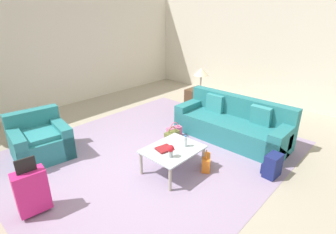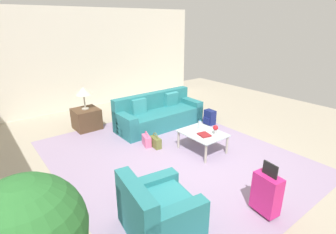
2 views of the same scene
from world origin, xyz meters
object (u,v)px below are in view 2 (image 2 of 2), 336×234
suitcase_magenta (267,193)px  handbag_orange (200,135)px  table_lamp (83,91)px  backpack_navy (210,118)px  handbag_pink (147,140)px  couch (158,115)px  coffee_table_book (204,135)px  side_table (87,119)px  handbag_olive (155,142)px  coffee_table (203,135)px  flower_vase (215,129)px  armchair (156,213)px  water_bottle (200,125)px

suitcase_magenta → handbag_orange: bearing=-23.7°
table_lamp → backpack_navy: bearing=-122.8°
backpack_navy → handbag_pink: bearing=90.9°
couch → backpack_navy: size_ratio=5.92×
coffee_table_book → side_table: side_table is taller
handbag_olive → coffee_table: bearing=-137.3°
coffee_table_book → handbag_olive: coffee_table_book is taller
coffee_table_book → flower_vase: 0.27m
coffee_table_book → flower_vase: size_ratio=1.23×
armchair → table_lamp: table_lamp is taller
coffee_table_book → handbag_orange: bearing=-27.7°
side_table → suitcase_magenta: suitcase_magenta is taller
water_bottle → handbag_orange: size_ratio=0.57×
table_lamp → water_bottle: bearing=-148.4°
water_bottle → backpack_navy: water_bottle is taller
table_lamp → coffee_table: bearing=-151.8°
armchair → coffee_table: 2.52m
water_bottle → flower_vase: flower_vase is taller
handbag_pink → couch: bearing=-48.2°
coffee_table_book → handbag_orange: coffee_table_book is taller
flower_vase → table_lamp: bearing=28.7°
coffee_table → water_bottle: 0.27m
couch → suitcase_magenta: couch is taller
flower_vase → armchair: bearing=114.8°
couch → armchair: couch is taller
suitcase_magenta → handbag_olive: bearing=0.2°
armchair → handbag_orange: armchair is taller
couch → handbag_olive: bearing=141.6°
handbag_pink → table_lamp: bearing=20.3°
coffee_table → suitcase_magenta: bearing=160.7°
couch → handbag_olive: size_ratio=6.61×
side_table → handbag_pink: 1.96m
armchair → coffee_table_book: size_ratio=4.22×
couch → coffee_table_book: 1.93m
coffee_table_book → flower_vase: flower_vase is taller
couch → side_table: bearing=57.8°
flower_vase → handbag_orange: 0.82m
water_bottle → side_table: (2.60, 1.60, -0.26)m
flower_vase → couch: bearing=1.4°
flower_vase → suitcase_magenta: suitcase_magenta is taller
coffee_table → water_bottle: bearing=-26.6°
couch → side_table: (1.01, 1.60, -0.03)m
coffee_table_book → handbag_olive: size_ratio=0.70×
coffee_table_book → handbag_olive: (0.89, 0.63, -0.32)m
side_table → handbag_orange: side_table is taller
flower_vase → side_table: size_ratio=0.33×
side_table → table_lamp: size_ratio=1.08×
handbag_orange → handbag_pink: (0.53, 1.20, 0.00)m
water_bottle → side_table: water_bottle is taller
coffee_table → suitcase_magenta: (-2.00, 0.70, -0.02)m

